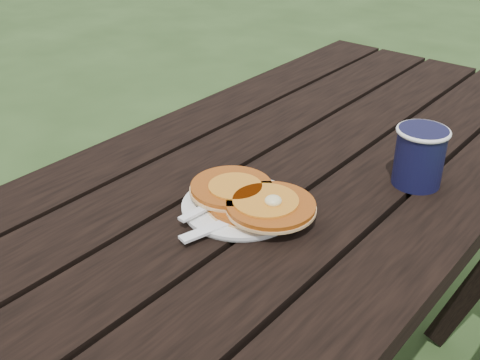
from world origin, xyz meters
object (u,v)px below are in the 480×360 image
Objects in this scene: pancake_stack at (252,199)px; coffee_cup at (420,154)px; picnic_table at (260,336)px; plate at (241,207)px.

pancake_stack is 0.32m from coffee_cup.
coffee_cup is at bearing 56.72° from pancake_stack.
coffee_cup is (0.18, 0.27, 0.04)m from pancake_stack.
plate is (0.02, -0.10, 0.39)m from picnic_table.
picnic_table is at bearing -140.65° from coffee_cup.
plate is 0.03m from pancake_stack.
plate is at bearing -125.19° from coffee_cup.
plate is 0.34m from coffee_cup.
coffee_cup is at bearing 39.35° from picnic_table.
pancake_stack is at bearing 21.69° from plate.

